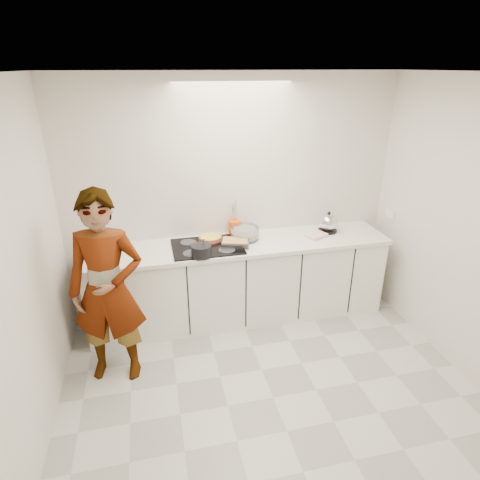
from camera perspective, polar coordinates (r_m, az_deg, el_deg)
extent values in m
cube|color=beige|center=(3.74, 4.73, -21.44)|extent=(3.60, 3.20, 0.00)
cube|color=white|center=(2.65, 6.73, 22.57)|extent=(3.60, 3.20, 0.00)
cube|color=silver|center=(4.40, -1.00, 5.84)|extent=(3.60, 0.00, 2.60)
cube|color=silver|center=(1.84, 23.14, -25.75)|extent=(3.60, 0.00, 2.60)
cube|color=silver|center=(2.98, -29.66, -6.51)|extent=(0.00, 3.20, 2.60)
cube|color=white|center=(4.92, 20.57, 3.42)|extent=(0.02, 0.15, 0.09)
cube|color=white|center=(4.46, -0.04, -6.04)|extent=(3.20, 0.58, 0.87)
cube|color=white|center=(4.26, -0.05, -0.71)|extent=(3.24, 0.64, 0.04)
cube|color=black|center=(4.17, -4.68, -0.93)|extent=(0.72, 0.54, 0.01)
cylinder|color=#CE5F3E|center=(4.31, -4.26, 0.30)|extent=(0.30, 0.30, 0.04)
cylinder|color=yellow|center=(4.30, -4.27, 0.49)|extent=(0.26, 0.26, 0.01)
cylinder|color=black|center=(3.94, -5.52, -1.50)|extent=(0.22, 0.22, 0.11)
cylinder|color=silver|center=(3.94, -5.30, -0.69)|extent=(0.02, 0.08, 0.17)
cube|color=silver|center=(4.17, -0.68, -0.35)|extent=(0.33, 0.28, 0.05)
cube|color=#E0B165|center=(4.16, -0.68, -0.11)|extent=(0.29, 0.24, 0.02)
cylinder|color=silver|center=(4.32, 0.72, 0.99)|extent=(0.39, 0.39, 0.14)
cylinder|color=white|center=(4.33, 0.71, 0.73)|extent=(0.32, 0.32, 0.06)
cube|color=white|center=(4.48, 10.78, 0.65)|extent=(0.26, 0.23, 0.04)
cylinder|color=black|center=(4.65, 12.32, 1.31)|extent=(0.25, 0.25, 0.02)
sphere|color=silver|center=(4.61, 12.43, 2.46)|extent=(0.25, 0.25, 0.20)
sphere|color=black|center=(4.58, 12.55, 3.76)|extent=(0.04, 0.04, 0.04)
cylinder|color=#ED4F0D|center=(4.44, -0.77, 1.77)|extent=(0.15, 0.15, 0.16)
imported|color=white|center=(3.62, -18.34, -6.75)|extent=(0.71, 0.53, 1.77)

